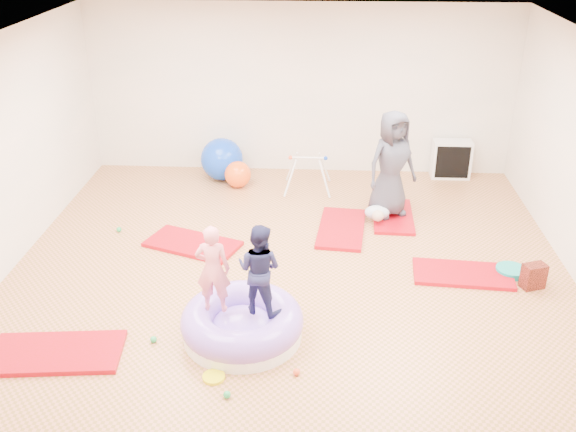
{
  "coord_description": "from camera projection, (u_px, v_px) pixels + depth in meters",
  "views": [
    {
      "loc": [
        0.37,
        -6.36,
        4.16
      ],
      "look_at": [
        0.0,
        0.3,
        0.9
      ],
      "focal_mm": 40.0,
      "sensor_mm": 36.0,
      "label": 1
    }
  ],
  "objects": [
    {
      "name": "room",
      "position": [
        286.0,
        187.0,
        6.94
      ],
      "size": [
        7.01,
        8.01,
        2.81
      ],
      "color": "#C67958",
      "rests_on": "ground"
    },
    {
      "name": "gym_mat_front_left",
      "position": [
        56.0,
        353.0,
        6.55
      ],
      "size": [
        1.39,
        0.8,
        0.06
      ],
      "primitive_type": "cube",
      "rotation": [
        0.0,
        0.0,
        0.1
      ],
      "color": "#AE001F",
      "rests_on": "ground"
    },
    {
      "name": "gym_mat_mid_left",
      "position": [
        193.0,
        244.0,
        8.64
      ],
      "size": [
        1.38,
        1.02,
        0.05
      ],
      "primitive_type": "cube",
      "rotation": [
        0.0,
        0.0,
        -0.36
      ],
      "color": "#AE001F",
      "rests_on": "ground"
    },
    {
      "name": "gym_mat_center_back",
      "position": [
        341.0,
        228.0,
        9.05
      ],
      "size": [
        0.75,
        1.3,
        0.05
      ],
      "primitive_type": "cube",
      "rotation": [
        0.0,
        0.0,
        1.47
      ],
      "color": "#AE001F",
      "rests_on": "ground"
    },
    {
      "name": "gym_mat_right",
      "position": [
        463.0,
        274.0,
        7.95
      ],
      "size": [
        1.25,
        0.69,
        0.05
      ],
      "primitive_type": "cube",
      "rotation": [
        0.0,
        0.0,
        -0.08
      ],
      "color": "#AE001F",
      "rests_on": "ground"
    },
    {
      "name": "gym_mat_rear_right",
      "position": [
        393.0,
        216.0,
        9.42
      ],
      "size": [
        0.62,
        1.17,
        0.05
      ],
      "primitive_type": "cube",
      "rotation": [
        0.0,
        0.0,
        1.53
      ],
      "color": "#AE001F",
      "rests_on": "ground"
    },
    {
      "name": "inflatable_cushion",
      "position": [
        242.0,
        324.0,
        6.78
      ],
      "size": [
        1.3,
        1.3,
        0.41
      ],
      "rotation": [
        0.0,
        0.0,
        -0.21
      ],
      "color": "white",
      "rests_on": "ground"
    },
    {
      "name": "child_pink",
      "position": [
        213.0,
        265.0,
        6.5
      ],
      "size": [
        0.36,
        0.24,
        0.98
      ],
      "primitive_type": "imported",
      "rotation": [
        0.0,
        0.0,
        3.12
      ],
      "color": "pink",
      "rests_on": "inflatable_cushion"
    },
    {
      "name": "child_navy",
      "position": [
        259.0,
        265.0,
        6.48
      ],
      "size": [
        0.58,
        0.52,
        0.99
      ],
      "primitive_type": "imported",
      "rotation": [
        0.0,
        0.0,
        2.78
      ],
      "color": "#1D1E45",
      "rests_on": "inflatable_cushion"
    },
    {
      "name": "adult_caregiver",
      "position": [
        392.0,
        164.0,
        9.11
      ],
      "size": [
        0.9,
        0.79,
        1.55
      ],
      "primitive_type": "imported",
      "rotation": [
        0.0,
        0.0,
        0.49
      ],
      "color": "#393A45",
      "rests_on": "gym_mat_rear_right"
    },
    {
      "name": "infant",
      "position": [
        377.0,
        213.0,
        9.21
      ],
      "size": [
        0.36,
        0.36,
        0.21
      ],
      "color": "silver",
      "rests_on": "gym_mat_rear_right"
    },
    {
      "name": "ball_pit_balls",
      "position": [
        201.0,
        299.0,
        7.43
      ],
      "size": [
        2.7,
        3.33,
        0.07
      ],
      "color": "green",
      "rests_on": "ground"
    },
    {
      "name": "exercise_ball_blue",
      "position": [
        222.0,
        159.0,
        10.6
      ],
      "size": [
        0.7,
        0.7,
        0.7
      ],
      "primitive_type": "sphere",
      "color": "blue",
      "rests_on": "ground"
    },
    {
      "name": "exercise_ball_orange",
      "position": [
        238.0,
        174.0,
        10.36
      ],
      "size": [
        0.43,
        0.43,
        0.43
      ],
      "primitive_type": "sphere",
      "color": "#FF5516",
      "rests_on": "ground"
    },
    {
      "name": "infant_play_gym",
      "position": [
        308.0,
        168.0,
        10.16
      ],
      "size": [
        0.75,
        0.71,
        0.57
      ],
      "rotation": [
        0.0,
        0.0,
        0.02
      ],
      "color": "silver",
      "rests_on": "ground"
    },
    {
      "name": "cube_shelf",
      "position": [
        451.0,
        159.0,
        10.69
      ],
      "size": [
        0.64,
        0.31,
        0.64
      ],
      "color": "silver",
      "rests_on": "ground"
    },
    {
      "name": "balance_disc",
      "position": [
        511.0,
        271.0,
        7.98
      ],
      "size": [
        0.37,
        0.37,
        0.08
      ],
      "primitive_type": "cylinder",
      "color": "teal",
      "rests_on": "ground"
    },
    {
      "name": "backpack",
      "position": [
        533.0,
        276.0,
        7.65
      ],
      "size": [
        0.31,
        0.25,
        0.31
      ],
      "primitive_type": "cube",
      "rotation": [
        0.0,
        0.0,
        0.35
      ],
      "color": "#9D2F1D",
      "rests_on": "ground"
    },
    {
      "name": "yellow_toy",
      "position": [
        214.0,
        377.0,
        6.23
      ],
      "size": [
        0.22,
        0.22,
        0.03
      ],
      "primitive_type": "cylinder",
      "color": "yellow",
      "rests_on": "ground"
    }
  ]
}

